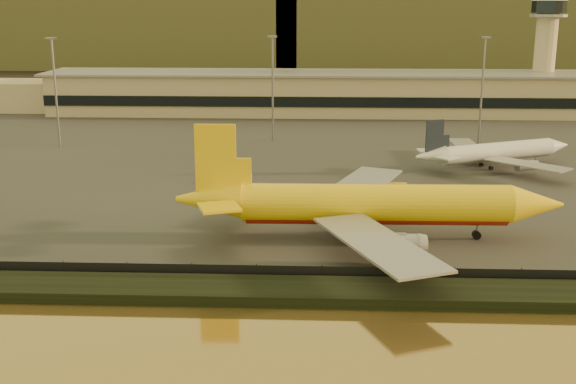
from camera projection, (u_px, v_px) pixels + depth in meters
The scene contains 12 objects.
ground at pixel (307, 249), 100.96m from camera, with size 900.00×900.00×0.00m, color black.
embankment at pixel (305, 292), 84.37m from camera, with size 320.00×7.00×1.40m, color black.
tarmac at pixel (314, 131), 192.67m from camera, with size 320.00×220.00×0.20m, color #2D2D2D.
perimeter_fence at pixel (306, 274), 88.08m from camera, with size 300.00×0.05×2.20m, color black.
terminal_building at pixel (268, 93), 221.21m from camera, with size 202.00×25.00×12.60m.
control_tower at pixel (546, 42), 218.92m from camera, with size 11.20×11.20×35.50m.
apron_light_masts at pixel (378, 80), 168.72m from camera, with size 152.20×12.20×25.40m.
distant_hills at pixel (283, 5), 422.09m from camera, with size 470.00×160.00×70.00m.
dhl_cargo_jet at pixel (369, 205), 103.81m from camera, with size 55.68×54.72×16.68m.
white_narrowbody_jet at pixel (495, 152), 148.76m from camera, with size 35.81×33.85×10.86m.
gse_vehicle_yellow at pixel (394, 189), 128.49m from camera, with size 4.45×2.00×2.00m, color yellow.
gse_vehicle_white at pixel (242, 179), 136.41m from camera, with size 3.72×1.68×1.68m, color silver.
Camera 1 is at (1.47, -95.55, 33.65)m, focal length 45.00 mm.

